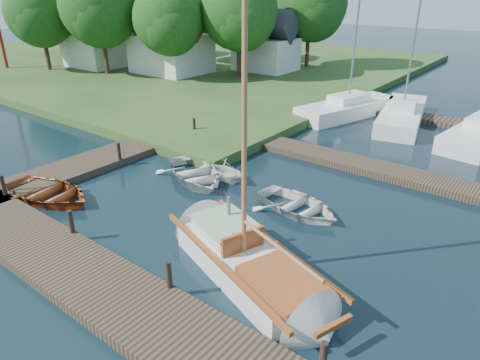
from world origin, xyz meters
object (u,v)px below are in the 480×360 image
Objects in this scene: mooring_post_1 at (71,222)px; tree_7 at (311,2)px; mooring_post_2 at (169,274)px; tender_c at (298,203)px; marina_boat_0 at (348,107)px; marina_boat_1 at (402,114)px; sailboat at (251,267)px; tree_2 at (169,18)px; house_c at (266,46)px; tree_1 at (100,5)px; mooring_post_4 at (119,151)px; house_b at (96,41)px; mooring_post_3 at (323,358)px; tree_0 at (40,11)px; mooring_post_0 at (3,185)px; tree_5 at (130,8)px; tender_b at (227,169)px; tree_6 at (63,6)px; house_a at (171,44)px; tree_3 at (239,10)px; dinghy at (48,190)px; mooring_post_5 at (194,125)px; tender_a at (194,171)px.

tree_7 is (-9.00, 31.05, 5.50)m from mooring_post_1.
tender_c is (0.27, 6.15, -0.35)m from mooring_post_2.
marina_boat_0 is 1.16× the size of marina_boat_1.
sailboat is 1.26× the size of tree_2.
tree_1 is at bearing -135.14° from house_c.
tree_1 is at bearing 140.92° from mooring_post_1.
tree_7 is (-5.00, 26.05, 5.50)m from mooring_post_4.
mooring_post_3 is at bearing -29.20° from house_b.
marina_boat_0 is (-8.23, 19.11, -0.12)m from mooring_post_3.
mooring_post_3 is at bearing -22.69° from tree_0.
tree_5 reaches higher than mooring_post_0.
tree_1 reaches higher than tender_b.
mooring_post_1 is at bearing -42.86° from tree_5.
mooring_post_2 is at bearing -29.31° from tree_6.
tender_b is (-3.52, 6.72, -0.16)m from mooring_post_2.
mooring_post_3 is 30.98m from tree_2.
tender_c is at bearing 170.80° from marina_boat_1.
tree_0 is 6.35m from tree_1.
house_a reaches higher than house_c.
mooring_post_3 is 0.13× the size of house_a.
tree_3 reaches higher than tree_6.
marina_boat_1 is 37.38m from tree_6.
tree_1 is at bearing 39.30° from dinghy.
house_b reaches higher than dinghy.
mooring_post_5 is at bearing 159.89° from sailboat.
mooring_post_5 is 0.21× the size of tender_a.
tree_0 reaches higher than house_c.
mooring_post_1 is 0.09× the size of tree_7.
tender_a is at bearing 128.22° from mooring_post_2.
mooring_post_5 is at bearing -61.80° from tree_3.
mooring_post_0 is 1.61m from dinghy.
tree_0 is 0.88× the size of tree_7.
dinghy reaches higher than tender_a.
mooring_post_2 is at bearing -49.64° from mooring_post_5.
tree_1 is (4.00, -1.95, 3.32)m from house_b.
dinghy is 0.69× the size of house_b.
tree_1 reaches higher than house_a.
dinghy is 18.48m from marina_boat_0.
marina_boat_0 reaches higher than tree_1.
tree_2 is 5.68m from tree_3.
tree_1 is 1.14× the size of tree_5.
house_c is (-11.98, 20.28, 2.05)m from tender_b.
dinghy is 0.45× the size of tree_3.
dinghy is 24.45m from tree_1.
dinghy is (-12.36, 1.10, -0.29)m from mooring_post_3.
house_c is at bearing 36.76° from tree_0.
sailboat is 17.81m from marina_boat_1.
marina_boat_1 is at bearing 50.43° from mooring_post_5.
mooring_post_1 is at bearing -51.79° from tree_2.
tender_c is at bearing 7.48° from mooring_post_4.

